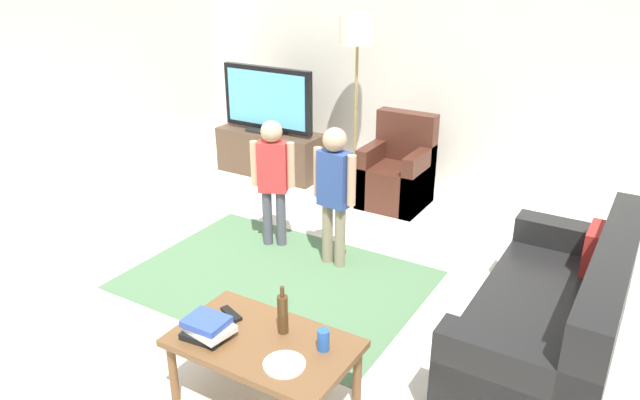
% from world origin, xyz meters
% --- Properties ---
extents(ground, '(7.80, 7.80, 0.00)m').
position_xyz_m(ground, '(0.00, 0.00, 0.00)').
color(ground, beige).
extents(wall_back, '(6.00, 0.12, 2.70)m').
position_xyz_m(wall_back, '(0.00, 3.00, 1.35)').
color(wall_back, silver).
rests_on(wall_back, ground).
extents(area_rug, '(2.20, 1.60, 0.01)m').
position_xyz_m(area_rug, '(-0.26, 0.38, 0.00)').
color(area_rug, '#4C724C').
rests_on(area_rug, ground).
extents(tv_stand, '(1.20, 0.44, 0.50)m').
position_xyz_m(tv_stand, '(-1.67, 2.30, 0.24)').
color(tv_stand, '#4C3828').
rests_on(tv_stand, ground).
extents(tv, '(1.10, 0.28, 0.71)m').
position_xyz_m(tv, '(-1.67, 2.28, 0.85)').
color(tv, black).
rests_on(tv, tv_stand).
extents(couch, '(0.80, 1.80, 0.86)m').
position_xyz_m(couch, '(1.79, 0.44, 0.29)').
color(couch, black).
rests_on(couch, ground).
extents(armchair, '(0.60, 0.60, 0.90)m').
position_xyz_m(armchair, '(-0.10, 2.26, 0.30)').
color(armchair, '#472319').
rests_on(armchair, ground).
extents(floor_lamp, '(0.36, 0.36, 1.78)m').
position_xyz_m(floor_lamp, '(-0.68, 2.45, 1.54)').
color(floor_lamp, '#262626').
rests_on(floor_lamp, ground).
extents(child_near_tv, '(0.34, 0.21, 1.10)m').
position_xyz_m(child_near_tv, '(-0.62, 0.88, 0.66)').
color(child_near_tv, '#4C4C59').
rests_on(child_near_tv, ground).
extents(child_center, '(0.38, 0.18, 1.15)m').
position_xyz_m(child_center, '(-0.01, 0.83, 0.69)').
color(child_center, gray).
rests_on(child_center, ground).
extents(coffee_table, '(1.00, 0.60, 0.42)m').
position_xyz_m(coffee_table, '(0.46, -0.77, 0.37)').
color(coffee_table, brown).
rests_on(coffee_table, ground).
extents(book_stack, '(0.28, 0.24, 0.11)m').
position_xyz_m(book_stack, '(0.18, -0.89, 0.47)').
color(book_stack, black).
rests_on(book_stack, coffee_table).
extents(bottle, '(0.06, 0.06, 0.29)m').
position_xyz_m(bottle, '(0.51, -0.65, 0.54)').
color(bottle, '#4C3319').
rests_on(bottle, coffee_table).
extents(tv_remote, '(0.18, 0.10, 0.02)m').
position_xyz_m(tv_remote, '(0.16, -0.67, 0.43)').
color(tv_remote, black).
rests_on(tv_remote, coffee_table).
extents(soda_can, '(0.07, 0.07, 0.12)m').
position_xyz_m(soda_can, '(0.78, -0.67, 0.48)').
color(soda_can, '#2659B2').
rests_on(soda_can, coffee_table).
extents(plate, '(0.22, 0.22, 0.02)m').
position_xyz_m(plate, '(0.68, -0.89, 0.43)').
color(plate, white).
rests_on(plate, coffee_table).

